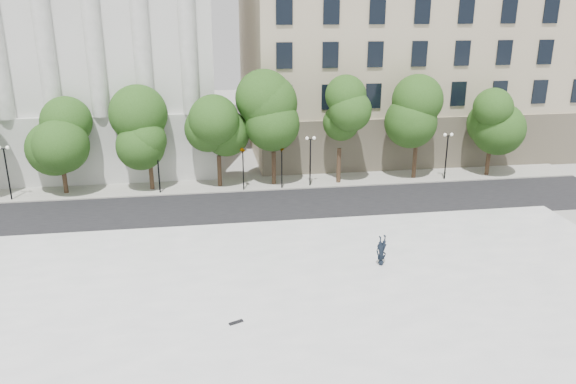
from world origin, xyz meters
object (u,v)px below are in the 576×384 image
(traffic_light_west, at_px, (243,147))
(person_lying, at_px, (381,261))
(traffic_light_east, at_px, (282,146))
(skateboard, at_px, (236,322))

(traffic_light_west, relative_size, person_lying, 2.34)
(traffic_light_west, xyz_separation_m, person_lying, (6.78, -16.09, -3.05))
(traffic_light_east, distance_m, skateboard, 21.99)
(traffic_light_east, relative_size, person_lying, 2.34)
(traffic_light_west, distance_m, person_lying, 17.73)
(traffic_light_west, height_order, skateboard, traffic_light_west)
(traffic_light_west, height_order, traffic_light_east, traffic_light_east)
(traffic_light_west, distance_m, skateboard, 21.46)
(traffic_light_west, height_order, person_lying, traffic_light_west)
(traffic_light_east, xyz_separation_m, person_lying, (3.56, -16.09, -3.06))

